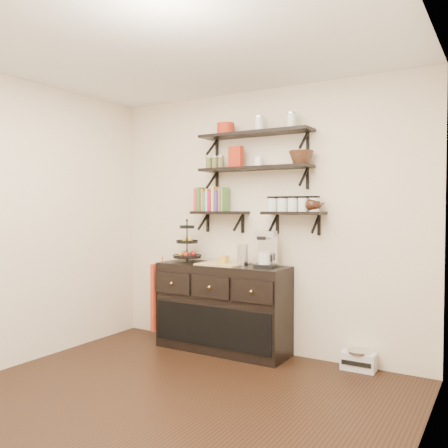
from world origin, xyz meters
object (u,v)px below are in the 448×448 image
at_px(radio, 358,360).
at_px(sideboard, 223,307).
at_px(fruit_stand, 187,248).
at_px(coffee_maker, 266,250).

bearing_deg(radio, sideboard, -175.14).
bearing_deg(fruit_stand, sideboard, -0.37).
xyz_separation_m(coffee_maker, radio, (0.88, 0.10, -0.98)).
xyz_separation_m(fruit_stand, coffee_maker, (0.94, 0.02, 0.02)).
height_order(sideboard, radio, sideboard).
xyz_separation_m(sideboard, radio, (1.37, 0.13, -0.36)).
height_order(coffee_maker, radio, coffee_maker).
relative_size(sideboard, coffee_maker, 3.89).
bearing_deg(radio, fruit_stand, -176.54).
bearing_deg(coffee_maker, radio, -5.54).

